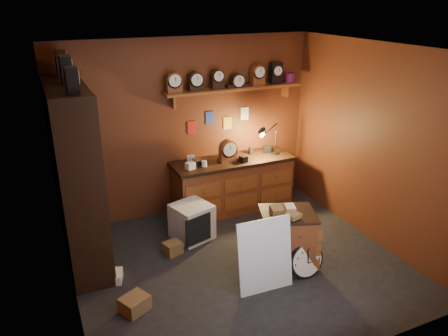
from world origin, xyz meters
TOP-DOWN VIEW (x-y plane):
  - floor at (0.00, 0.00)m, footprint 4.00×4.00m
  - room_shell at (0.04, 0.11)m, footprint 4.02×3.62m
  - shelving_unit at (-1.79, 0.98)m, footprint 0.47×1.60m
  - workbench at (0.61, 1.47)m, footprint 1.93×0.66m
  - low_cabinet at (0.53, -0.27)m, footprint 0.81×0.75m
  - big_round_clock at (0.63, -0.56)m, footprint 0.46×0.16m
  - white_panel at (0.06, -0.55)m, footprint 0.68×0.21m
  - mini_fridge at (-0.31, 0.87)m, footprint 0.61×0.63m
  - floor_box_a at (-1.43, -0.33)m, footprint 0.36×0.34m
  - floor_box_b at (-1.54, 0.31)m, footprint 0.26×0.29m
  - floor_box_c at (-0.70, 0.59)m, footprint 0.27×0.24m

SIDE VIEW (x-z plane):
  - floor at x=0.00m, z-range 0.00..0.00m
  - white_panel at x=0.06m, z-range -0.44..0.44m
  - floor_box_b at x=-1.54m, z-range 0.00..0.12m
  - floor_box_c at x=-0.70m, z-range 0.00..0.17m
  - floor_box_a at x=-1.43m, z-range 0.00..0.18m
  - big_round_clock at x=0.63m, z-range -0.01..0.46m
  - mini_fridge at x=-0.31m, z-range 0.00..0.51m
  - low_cabinet at x=0.53m, z-range -0.01..0.84m
  - workbench at x=0.61m, z-range -0.21..1.15m
  - shelving_unit at x=-1.79m, z-range -0.03..2.54m
  - room_shell at x=0.04m, z-range 0.37..3.08m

